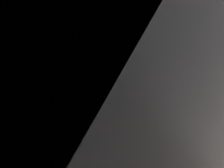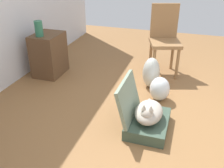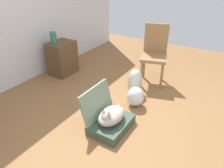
{
  "view_description": "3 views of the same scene",
  "coord_description": "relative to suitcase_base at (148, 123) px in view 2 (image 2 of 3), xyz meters",
  "views": [
    {
      "loc": [
        -2.1,
        1.9,
        1.48
      ],
      "look_at": [
        0.03,
        0.38,
        0.31
      ],
      "focal_mm": 36.64,
      "sensor_mm": 36.0,
      "label": 1
    },
    {
      "loc": [
        -2.1,
        -0.11,
        1.66
      ],
      "look_at": [
        0.19,
        0.62,
        0.41
      ],
      "focal_mm": 40.92,
      "sensor_mm": 36.0,
      "label": 2
    },
    {
      "loc": [
        -1.71,
        -0.93,
        1.82
      ],
      "look_at": [
        0.35,
        0.34,
        0.49
      ],
      "focal_mm": 33.98,
      "sensor_mm": 36.0,
      "label": 3
    }
  ],
  "objects": [
    {
      "name": "ground_plane",
      "position": [
        -0.09,
        -0.19,
        -0.06
      ],
      "size": [
        7.68,
        7.68,
        0.0
      ],
      "primitive_type": "plane",
      "color": "olive",
      "rests_on": "ground"
    },
    {
      "name": "suitcase_base",
      "position": [
        0.0,
        0.0,
        0.0
      ],
      "size": [
        0.56,
        0.41,
        0.12
      ],
      "primitive_type": "cube",
      "color": "#384C3D",
      "rests_on": "ground"
    },
    {
      "name": "suitcase_lid",
      "position": [
        0.0,
        0.22,
        0.26
      ],
      "size": [
        0.56,
        0.14,
        0.41
      ],
      "primitive_type": "cube",
      "rotation": [
        1.31,
        0.0,
        0.0
      ],
      "color": "gray",
      "rests_on": "suitcase_base"
    },
    {
      "name": "cat",
      "position": [
        -0.01,
        0.0,
        0.15
      ],
      "size": [
        0.5,
        0.28,
        0.23
      ],
      "color": "#B2A899",
      "rests_on": "suitcase_base"
    },
    {
      "name": "plastic_bag_white",
      "position": [
        0.63,
        -0.02,
        0.09
      ],
      "size": [
        0.26,
        0.25,
        0.3
      ],
      "primitive_type": "ellipsoid",
      "color": "silver",
      "rests_on": "ground"
    },
    {
      "name": "plastic_bag_clear",
      "position": [
        0.94,
        0.14,
        0.15
      ],
      "size": [
        0.27,
        0.23,
        0.42
      ],
      "primitive_type": "ellipsoid",
      "color": "silver",
      "rests_on": "ground"
    },
    {
      "name": "side_table",
      "position": [
        0.9,
        1.66,
        0.25
      ],
      "size": [
        0.49,
        0.37,
        0.62
      ],
      "primitive_type": "cube",
      "color": "brown",
      "rests_on": "ground"
    },
    {
      "name": "vase_tall",
      "position": [
        0.78,
        1.69,
        0.66
      ],
      "size": [
        0.11,
        0.11,
        0.21
      ],
      "primitive_type": "cylinder",
      "color": "#2D7051",
      "rests_on": "side_table"
    },
    {
      "name": "chair",
      "position": [
        1.49,
        0.07,
        0.48
      ],
      "size": [
        0.55,
        0.53,
        1.01
      ],
      "rotation": [
        0.0,
        0.0,
        -1.27
      ],
      "color": "olive",
      "rests_on": "ground"
    }
  ]
}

